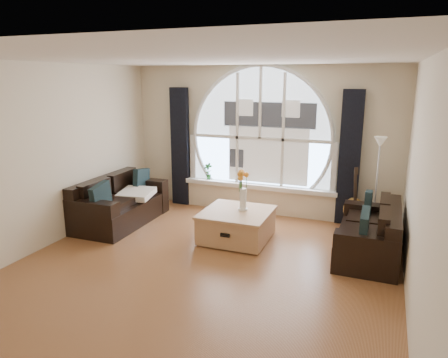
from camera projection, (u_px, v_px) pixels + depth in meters
ground at (199, 272)px, 5.41m from camera, size 5.00×5.50×0.01m
ceiling at (196, 58)px, 4.76m from camera, size 5.00×5.50×0.01m
wall_back at (261, 141)px, 7.58m from camera, size 5.00×0.01×2.70m
wall_front at (14, 262)px, 2.60m from camera, size 5.00×0.01×2.70m
wall_left at (41, 158)px, 5.97m from camera, size 0.01×5.50×2.70m
wall_right at (420, 192)px, 4.20m from camera, size 0.01×5.50×2.70m
attic_slope at (398, 91)px, 4.07m from camera, size 0.92×5.50×0.72m
arched_window at (260, 126)px, 7.48m from camera, size 2.60×0.06×2.15m
window_sill at (258, 186)px, 7.69m from camera, size 2.90×0.22×0.08m
window_frame at (260, 126)px, 7.45m from camera, size 2.76×0.08×2.15m
neighbor_house at (268, 133)px, 7.45m from camera, size 1.70×0.02×1.50m
curtain_left at (180, 147)px, 8.08m from camera, size 0.35×0.12×2.30m
curtain_right at (350, 159)px, 6.95m from camera, size 0.35×0.12×2.30m
sofa_left at (121, 201)px, 7.16m from camera, size 0.92×1.80×0.79m
sofa_right at (369, 229)px, 5.84m from camera, size 0.83×1.63×0.72m
coffee_chest at (237, 224)px, 6.44m from camera, size 1.04×1.04×0.51m
throw_blanket at (136, 194)px, 7.23m from camera, size 0.63×0.63×0.10m
vase_flowers at (243, 186)px, 6.35m from camera, size 0.24×0.24×0.70m
floor_lamp at (376, 187)px, 6.49m from camera, size 0.24×0.24×1.60m
guitar at (355, 197)px, 6.93m from camera, size 0.42×0.35×1.06m
potted_plant at (208, 171)px, 8.00m from camera, size 0.19×0.15×0.32m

